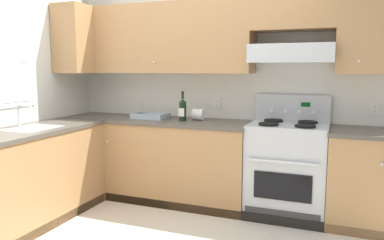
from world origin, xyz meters
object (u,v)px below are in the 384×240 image
(wine_bottle, at_px, (183,109))
(paper_towel_roll, at_px, (198,114))
(stove, at_px, (287,169))
(bowl, at_px, (151,117))

(wine_bottle, bearing_deg, paper_towel_roll, 44.71)
(stove, bearing_deg, wine_bottle, -177.77)
(paper_towel_roll, bearing_deg, bowl, -173.70)
(wine_bottle, height_order, bowl, wine_bottle)
(wine_bottle, xyz_separation_m, paper_towel_roll, (0.13, 0.13, -0.06))
(stove, xyz_separation_m, paper_towel_roll, (-0.98, 0.08, 0.49))
(bowl, xyz_separation_m, paper_towel_roll, (0.55, 0.06, 0.04))
(stove, xyz_separation_m, wine_bottle, (-1.11, -0.04, 0.56))
(wine_bottle, xyz_separation_m, bowl, (-0.42, 0.07, -0.11))
(wine_bottle, height_order, paper_towel_roll, wine_bottle)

